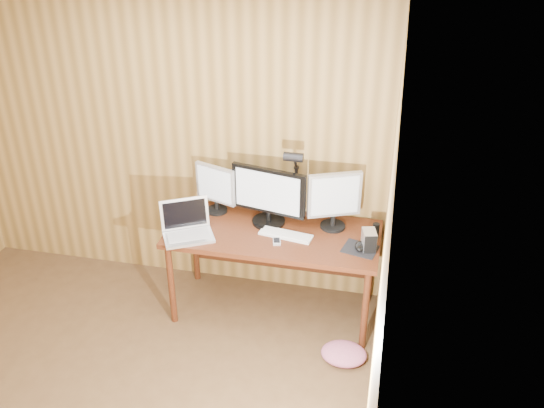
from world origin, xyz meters
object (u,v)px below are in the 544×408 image
(desk, at_px, (275,240))
(keyboard, at_px, (286,235))
(monitor_center, at_px, (268,195))
(laptop, at_px, (187,227))
(mouse, at_px, (360,246))
(hard_drive, at_px, (369,240))
(speaker, at_px, (376,231))
(phone, at_px, (277,241))
(monitor_right, at_px, (334,199))
(desk_lamp, at_px, (295,174))
(monitor_left, at_px, (216,188))

(desk, distance_m, keyboard, 0.20)
(desk, height_order, monitor_center, monitor_center)
(laptop, xyz_separation_m, mouse, (1.28, 0.07, -0.04))
(laptop, xyz_separation_m, hard_drive, (1.34, 0.08, 0.01))
(desk, distance_m, laptop, 0.69)
(monitor_center, relative_size, speaker, 4.83)
(phone, bearing_deg, hard_drive, -9.78)
(mouse, height_order, phone, mouse)
(phone, bearing_deg, desk, 90.64)
(speaker, bearing_deg, monitor_right, 165.64)
(monitor_right, xyz_separation_m, mouse, (0.23, -0.26, -0.22))
(monitor_center, bearing_deg, mouse, -5.94)
(laptop, distance_m, desk_lamp, 0.90)
(laptop, bearing_deg, keyboard, -18.01)
(monitor_center, relative_size, phone, 4.81)
(monitor_left, bearing_deg, keyboard, -2.34)
(speaker, bearing_deg, phone, -163.63)
(monitor_right, bearing_deg, monitor_left, 154.86)
(monitor_left, xyz_separation_m, hard_drive, (1.22, -0.29, -0.14))
(monitor_left, bearing_deg, desk_lamp, 21.22)
(desk, distance_m, mouse, 0.70)
(mouse, xyz_separation_m, hard_drive, (0.06, 0.02, 0.05))
(laptop, height_order, desk_lamp, desk_lamp)
(hard_drive, xyz_separation_m, desk_lamp, (-0.60, 0.31, 0.32))
(laptop, distance_m, keyboard, 0.74)
(laptop, bearing_deg, monitor_left, 44.03)
(monitor_right, bearing_deg, laptop, 174.89)
(monitor_center, distance_m, hard_drive, 0.83)
(mouse, bearing_deg, keyboard, -170.35)
(mouse, distance_m, desk_lamp, 0.73)
(desk_lamp, bearing_deg, mouse, -16.21)
(monitor_center, bearing_deg, phone, -53.98)
(monitor_right, xyz_separation_m, phone, (-0.38, -0.29, -0.24))
(monitor_center, bearing_deg, monitor_right, 15.23)
(desk, height_order, laptop, laptop)
(phone, distance_m, speaker, 0.73)
(monitor_right, relative_size, mouse, 3.80)
(mouse, bearing_deg, speaker, 77.78)
(laptop, bearing_deg, monitor_right, -11.06)
(desk, relative_size, keyboard, 3.88)
(laptop, distance_m, phone, 0.68)
(speaker, bearing_deg, monitor_center, 176.53)
(hard_drive, height_order, speaker, hard_drive)
(monitor_left, xyz_separation_m, phone, (0.56, -0.34, -0.21))
(keyboard, relative_size, hard_drive, 2.70)
(monitor_center, distance_m, mouse, 0.79)
(desk, bearing_deg, monitor_left, 164.94)
(phone, height_order, speaker, speaker)
(desk, relative_size, hard_drive, 10.47)
(monitor_right, relative_size, speaker, 3.78)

